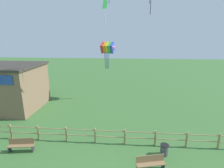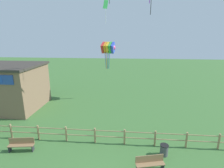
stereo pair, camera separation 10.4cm
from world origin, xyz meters
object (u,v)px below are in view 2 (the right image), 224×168
object	(u,v)px
seaside_building	(2,86)
trash_bin	(164,150)
park_bench_near_fence	(150,163)
kite_green_diamond	(106,7)
kite_rainbow_parafoil	(108,48)
park_bench_by_building	(21,144)

from	to	relation	value
seaside_building	trash_bin	xyz separation A→B (m)	(16.74, -7.09, -2.10)
park_bench_near_fence	kite_green_diamond	distance (m)	18.81
park_bench_near_fence	kite_rainbow_parafoil	xyz separation A→B (m)	(-3.95, 12.76, 6.06)
seaside_building	kite_rainbow_parafoil	size ratio (longest dim) A/B	2.64
park_bench_by_building	trash_bin	world-z (taller)	park_bench_by_building
seaside_building	park_bench_near_fence	distance (m)	17.92
trash_bin	kite_green_diamond	distance (m)	18.06
park_bench_by_building	kite_rainbow_parafoil	xyz separation A→B (m)	(4.93, 11.67, 6.06)
park_bench_by_building	kite_green_diamond	size ratio (longest dim) A/B	0.63
park_bench_near_fence	seaside_building	bearing A→B (deg)	151.15
kite_rainbow_parafoil	park_bench_near_fence	bearing A→B (deg)	-72.78
seaside_building	park_bench_by_building	distance (m)	10.27
kite_green_diamond	trash_bin	bearing A→B (deg)	-66.89
seaside_building	park_bench_near_fence	bearing A→B (deg)	-28.85
trash_bin	park_bench_near_fence	bearing A→B (deg)	-126.98
kite_green_diamond	park_bench_by_building	bearing A→B (deg)	-108.18
park_bench_by_building	kite_rainbow_parafoil	bearing A→B (deg)	67.09
park_bench_near_fence	kite_green_diamond	xyz separation A→B (m)	(-4.45, 14.60, 10.99)
kite_rainbow_parafoil	kite_green_diamond	bearing A→B (deg)	105.06
seaside_building	kite_rainbow_parafoil	xyz separation A→B (m)	(11.65, 4.16, 4.08)
trash_bin	kite_green_diamond	world-z (taller)	kite_green_diamond
trash_bin	kite_rainbow_parafoil	bearing A→B (deg)	114.35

